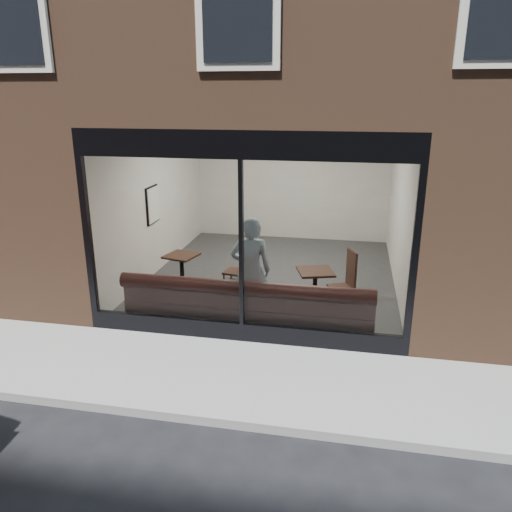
% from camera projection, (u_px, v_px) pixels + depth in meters
% --- Properties ---
extents(ground, '(120.00, 120.00, 0.00)m').
position_uv_depth(ground, '(204.00, 420.00, 5.87)').
color(ground, black).
rests_on(ground, ground).
extents(sidewalk_near, '(40.00, 2.00, 0.01)m').
position_uv_depth(sidewalk_near, '(226.00, 375.00, 6.81)').
color(sidewalk_near, gray).
rests_on(sidewalk_near, ground).
extents(kerb_near, '(40.00, 0.10, 0.12)m').
position_uv_depth(kerb_near, '(203.00, 419.00, 5.81)').
color(kerb_near, gray).
rests_on(kerb_near, ground).
extents(host_building_pier_left, '(2.50, 12.00, 3.20)m').
position_uv_depth(host_building_pier_left, '(155.00, 174.00, 13.53)').
color(host_building_pier_left, brown).
rests_on(host_building_pier_left, ground).
extents(host_building_pier_right, '(2.50, 12.00, 3.20)m').
position_uv_depth(host_building_pier_right, '(445.00, 183.00, 12.16)').
color(host_building_pier_right, brown).
rests_on(host_building_pier_right, ground).
extents(host_building_backfill, '(5.00, 6.00, 3.20)m').
position_uv_depth(host_building_backfill, '(304.00, 163.00, 15.65)').
color(host_building_backfill, brown).
rests_on(host_building_backfill, ground).
extents(cafe_floor, '(6.00, 6.00, 0.00)m').
position_uv_depth(cafe_floor, '(273.00, 275.00, 10.54)').
color(cafe_floor, '#2D2D30').
rests_on(cafe_floor, ground).
extents(cafe_ceiling, '(6.00, 6.00, 0.00)m').
position_uv_depth(cafe_ceiling, '(274.00, 120.00, 9.56)').
color(cafe_ceiling, white).
rests_on(cafe_ceiling, host_building_upper).
extents(cafe_wall_back, '(5.00, 0.00, 5.00)m').
position_uv_depth(cafe_wall_back, '(292.00, 178.00, 12.84)').
color(cafe_wall_back, silver).
rests_on(cafe_wall_back, ground).
extents(cafe_wall_left, '(0.00, 6.00, 6.00)m').
position_uv_depth(cafe_wall_left, '(157.00, 197.00, 10.50)').
color(cafe_wall_left, silver).
rests_on(cafe_wall_left, ground).
extents(cafe_wall_right, '(0.00, 6.00, 6.00)m').
position_uv_depth(cafe_wall_right, '(401.00, 207.00, 9.59)').
color(cafe_wall_right, silver).
rests_on(cafe_wall_right, ground).
extents(storefront_kick, '(5.00, 0.10, 0.30)m').
position_uv_depth(storefront_kick, '(242.00, 332.00, 7.74)').
color(storefront_kick, black).
rests_on(storefront_kick, ground).
extents(storefront_header, '(5.00, 0.10, 0.40)m').
position_uv_depth(storefront_header, '(240.00, 145.00, 6.86)').
color(storefront_header, black).
rests_on(storefront_header, host_building_upper).
extents(storefront_mullion, '(0.06, 0.10, 2.50)m').
position_uv_depth(storefront_mullion, '(241.00, 245.00, 7.31)').
color(storefront_mullion, black).
rests_on(storefront_mullion, storefront_kick).
extents(storefront_glass, '(4.80, 0.00, 4.80)m').
position_uv_depth(storefront_glass, '(241.00, 246.00, 7.28)').
color(storefront_glass, white).
rests_on(storefront_glass, storefront_kick).
extents(banquette, '(4.00, 0.55, 0.45)m').
position_uv_depth(banquette, '(247.00, 317.00, 8.09)').
color(banquette, '#3E1716').
rests_on(banquette, cafe_floor).
extents(person, '(0.73, 0.55, 1.81)m').
position_uv_depth(person, '(251.00, 271.00, 8.18)').
color(person, '#A7C8DE').
rests_on(person, cafe_floor).
extents(cafe_table_left, '(0.68, 0.68, 0.04)m').
position_uv_depth(cafe_table_left, '(181.00, 256.00, 9.47)').
color(cafe_table_left, black).
rests_on(cafe_table_left, cafe_floor).
extents(cafe_table_right, '(0.73, 0.73, 0.04)m').
position_uv_depth(cafe_table_right, '(315.00, 272.00, 8.63)').
color(cafe_table_right, black).
rests_on(cafe_table_right, cafe_floor).
extents(cafe_chair_left, '(0.49, 0.49, 0.04)m').
position_uv_depth(cafe_chair_left, '(236.00, 272.00, 10.09)').
color(cafe_chair_left, black).
rests_on(cafe_chair_left, cafe_floor).
extents(cafe_chair_right, '(0.54, 0.54, 0.04)m').
position_uv_depth(cafe_chair_right, '(341.00, 288.00, 9.25)').
color(cafe_chair_right, black).
rests_on(cafe_chair_right, cafe_floor).
extents(wall_poster, '(0.02, 0.53, 0.71)m').
position_uv_depth(wall_poster, '(153.00, 205.00, 10.24)').
color(wall_poster, white).
rests_on(wall_poster, cafe_wall_left).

